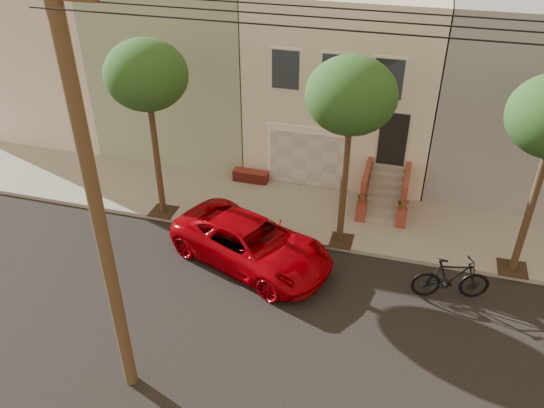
# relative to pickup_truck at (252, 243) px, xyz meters

# --- Properties ---
(ground) EXTENTS (90.00, 90.00, 0.00)m
(ground) POSITION_rel_pickup_truck_xyz_m (1.55, -2.16, -0.75)
(ground) COLOR black
(ground) RESTS_ON ground
(sidewalk) EXTENTS (40.00, 3.70, 0.15)m
(sidewalk) POSITION_rel_pickup_truck_xyz_m (1.55, 3.19, -0.67)
(sidewalk) COLOR #9C9B8E
(sidewalk) RESTS_ON ground
(house_row) EXTENTS (33.10, 11.70, 7.00)m
(house_row) POSITION_rel_pickup_truck_xyz_m (1.55, 9.03, 2.90)
(house_row) COLOR beige
(house_row) RESTS_ON sidewalk
(tree_left) EXTENTS (2.70, 2.57, 6.30)m
(tree_left) POSITION_rel_pickup_truck_xyz_m (-3.95, 1.74, 4.51)
(tree_left) COLOR #2D2116
(tree_left) RESTS_ON sidewalk
(tree_mid) EXTENTS (2.70, 2.57, 6.30)m
(tree_mid) POSITION_rel_pickup_truck_xyz_m (2.55, 1.74, 4.51)
(tree_mid) COLOR #2D2116
(tree_mid) RESTS_ON sidewalk
(pickup_truck) EXTENTS (5.92, 4.26, 1.50)m
(pickup_truck) POSITION_rel_pickup_truck_xyz_m (0.00, 0.00, 0.00)
(pickup_truck) COLOR #A40009
(pickup_truck) RESTS_ON ground
(motorcycle) EXTENTS (2.39, 1.17, 1.38)m
(motorcycle) POSITION_rel_pickup_truck_xyz_m (6.11, 0.03, -0.06)
(motorcycle) COLOR black
(motorcycle) RESTS_ON ground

